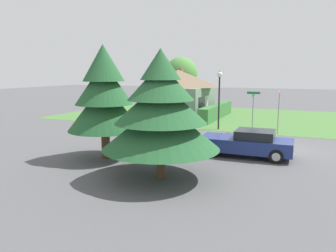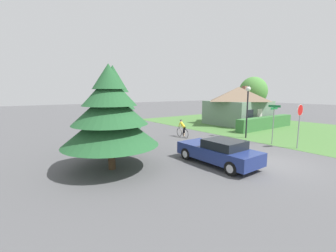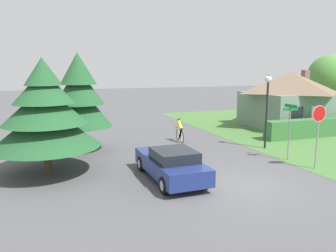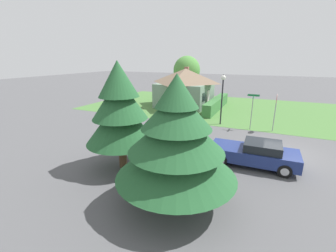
{
  "view_description": "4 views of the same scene",
  "coord_description": "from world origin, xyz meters",
  "px_view_note": "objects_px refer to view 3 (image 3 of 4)",
  "views": [
    {
      "loc": [
        -18.94,
        -0.93,
        4.26
      ],
      "look_at": [
        -2.49,
        6.02,
        1.3
      ],
      "focal_mm": 35.0,
      "sensor_mm": 36.0,
      "label": 1
    },
    {
      "loc": [
        -11.44,
        -6.1,
        3.81
      ],
      "look_at": [
        -1.49,
        7.5,
        1.27
      ],
      "focal_mm": 24.0,
      "sensor_mm": 36.0,
      "label": 2
    },
    {
      "loc": [
        -7.13,
        -10.86,
        4.63
      ],
      "look_at": [
        -0.38,
        7.61,
        1.23
      ],
      "focal_mm": 35.0,
      "sensor_mm": 36.0,
      "label": 3
    },
    {
      "loc": [
        -14.59,
        1.33,
        5.64
      ],
      "look_at": [
        -0.64,
        7.64,
        1.0
      ],
      "focal_mm": 24.0,
      "sensor_mm": 36.0,
      "label": 4
    }
  ],
  "objects_px": {
    "stop_sign": "(318,124)",
    "deciduous_tree_right": "(329,77)",
    "cyclist": "(180,131)",
    "street_name_sign": "(290,122)",
    "conifer_tall_near": "(45,113)",
    "street_lamp": "(267,96)",
    "conifer_tall_far": "(79,95)",
    "sedan_left_lane": "(171,164)",
    "cottage_house": "(290,98)"
  },
  "relations": [
    {
      "from": "cyclist",
      "to": "deciduous_tree_right",
      "type": "bearing_deg",
      "value": -69.19
    },
    {
      "from": "cottage_house",
      "to": "conifer_tall_near",
      "type": "height_order",
      "value": "conifer_tall_near"
    },
    {
      "from": "cyclist",
      "to": "street_name_sign",
      "type": "relative_size",
      "value": 0.6
    },
    {
      "from": "conifer_tall_far",
      "to": "stop_sign",
      "type": "bearing_deg",
      "value": -36.22
    },
    {
      "from": "street_name_sign",
      "to": "cyclist",
      "type": "bearing_deg",
      "value": 121.06
    },
    {
      "from": "deciduous_tree_right",
      "to": "street_lamp",
      "type": "bearing_deg",
      "value": -148.28
    },
    {
      "from": "conifer_tall_far",
      "to": "deciduous_tree_right",
      "type": "distance_m",
      "value": 23.42
    },
    {
      "from": "stop_sign",
      "to": "deciduous_tree_right",
      "type": "relative_size",
      "value": 0.5
    },
    {
      "from": "cyclist",
      "to": "street_lamp",
      "type": "xyz_separation_m",
      "value": [
        4.07,
        -3.43,
        2.42
      ]
    },
    {
      "from": "sedan_left_lane",
      "to": "deciduous_tree_right",
      "type": "height_order",
      "value": "deciduous_tree_right"
    },
    {
      "from": "stop_sign",
      "to": "conifer_tall_near",
      "type": "xyz_separation_m",
      "value": [
        -11.83,
        3.54,
        0.6
      ]
    },
    {
      "from": "deciduous_tree_right",
      "to": "sedan_left_lane",
      "type": "bearing_deg",
      "value": -150.73
    },
    {
      "from": "stop_sign",
      "to": "deciduous_tree_right",
      "type": "distance_m",
      "value": 17.74
    },
    {
      "from": "street_lamp",
      "to": "street_name_sign",
      "type": "xyz_separation_m",
      "value": [
        -0.47,
        -2.55,
        -1.14
      ]
    },
    {
      "from": "sedan_left_lane",
      "to": "street_name_sign",
      "type": "height_order",
      "value": "street_name_sign"
    },
    {
      "from": "conifer_tall_near",
      "to": "street_name_sign",
      "type": "bearing_deg",
      "value": -8.97
    },
    {
      "from": "cottage_house",
      "to": "sedan_left_lane",
      "type": "bearing_deg",
      "value": -146.2
    },
    {
      "from": "sedan_left_lane",
      "to": "conifer_tall_far",
      "type": "xyz_separation_m",
      "value": [
        -3.1,
        6.42,
        2.52
      ]
    },
    {
      "from": "street_name_sign",
      "to": "conifer_tall_far",
      "type": "height_order",
      "value": "conifer_tall_far"
    },
    {
      "from": "conifer_tall_near",
      "to": "deciduous_tree_right",
      "type": "xyz_separation_m",
      "value": [
        24.73,
        8.5,
        1.18
      ]
    },
    {
      "from": "deciduous_tree_right",
      "to": "conifer_tall_near",
      "type": "bearing_deg",
      "value": -161.03
    },
    {
      "from": "cottage_house",
      "to": "cyclist",
      "type": "xyz_separation_m",
      "value": [
        -10.64,
        -2.33,
        -1.6
      ]
    },
    {
      "from": "sedan_left_lane",
      "to": "conifer_tall_near",
      "type": "distance_m",
      "value": 5.93
    },
    {
      "from": "cyclist",
      "to": "street_name_sign",
      "type": "height_order",
      "value": "street_name_sign"
    },
    {
      "from": "street_lamp",
      "to": "conifer_tall_far",
      "type": "height_order",
      "value": "conifer_tall_far"
    },
    {
      "from": "street_name_sign",
      "to": "deciduous_tree_right",
      "type": "xyz_separation_m",
      "value": [
        13.07,
        10.34,
        1.94
      ]
    },
    {
      "from": "cottage_house",
      "to": "stop_sign",
      "type": "height_order",
      "value": "cottage_house"
    },
    {
      "from": "cottage_house",
      "to": "deciduous_tree_right",
      "type": "bearing_deg",
      "value": 18.98
    },
    {
      "from": "street_lamp",
      "to": "conifer_tall_far",
      "type": "relative_size",
      "value": 0.78
    },
    {
      "from": "street_name_sign",
      "to": "conifer_tall_near",
      "type": "height_order",
      "value": "conifer_tall_near"
    },
    {
      "from": "sedan_left_lane",
      "to": "conifer_tall_far",
      "type": "height_order",
      "value": "conifer_tall_far"
    },
    {
      "from": "street_lamp",
      "to": "conifer_tall_near",
      "type": "height_order",
      "value": "conifer_tall_near"
    },
    {
      "from": "sedan_left_lane",
      "to": "conifer_tall_near",
      "type": "relative_size",
      "value": 0.89
    },
    {
      "from": "sedan_left_lane",
      "to": "conifer_tall_near",
      "type": "height_order",
      "value": "conifer_tall_near"
    },
    {
      "from": "cottage_house",
      "to": "street_name_sign",
      "type": "bearing_deg",
      "value": -129.82
    },
    {
      "from": "deciduous_tree_right",
      "to": "street_name_sign",
      "type": "bearing_deg",
      "value": -141.66
    },
    {
      "from": "sedan_left_lane",
      "to": "street_lamp",
      "type": "height_order",
      "value": "street_lamp"
    },
    {
      "from": "conifer_tall_far",
      "to": "cyclist",
      "type": "bearing_deg",
      "value": 3.05
    },
    {
      "from": "sedan_left_lane",
      "to": "conifer_tall_near",
      "type": "bearing_deg",
      "value": 61.08
    },
    {
      "from": "sedan_left_lane",
      "to": "street_name_sign",
      "type": "bearing_deg",
      "value": -84.27
    },
    {
      "from": "cyclist",
      "to": "cottage_house",
      "type": "bearing_deg",
      "value": -71.48
    },
    {
      "from": "street_lamp",
      "to": "cottage_house",
      "type": "bearing_deg",
      "value": 41.28
    },
    {
      "from": "conifer_tall_near",
      "to": "deciduous_tree_right",
      "type": "distance_m",
      "value": 26.18
    },
    {
      "from": "sedan_left_lane",
      "to": "conifer_tall_near",
      "type": "xyz_separation_m",
      "value": [
        -4.9,
        2.62,
        2.08
      ]
    },
    {
      "from": "conifer_tall_far",
      "to": "sedan_left_lane",
      "type": "bearing_deg",
      "value": -64.22
    },
    {
      "from": "cyclist",
      "to": "street_name_sign",
      "type": "xyz_separation_m",
      "value": [
        3.6,
        -5.98,
        1.27
      ]
    },
    {
      "from": "stop_sign",
      "to": "street_lamp",
      "type": "height_order",
      "value": "street_lamp"
    },
    {
      "from": "street_lamp",
      "to": "deciduous_tree_right",
      "type": "xyz_separation_m",
      "value": [
        12.6,
        7.79,
        0.8
      ]
    },
    {
      "from": "cyclist",
      "to": "deciduous_tree_right",
      "type": "distance_m",
      "value": 17.53
    },
    {
      "from": "conifer_tall_far",
      "to": "deciduous_tree_right",
      "type": "height_order",
      "value": "deciduous_tree_right"
    }
  ]
}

